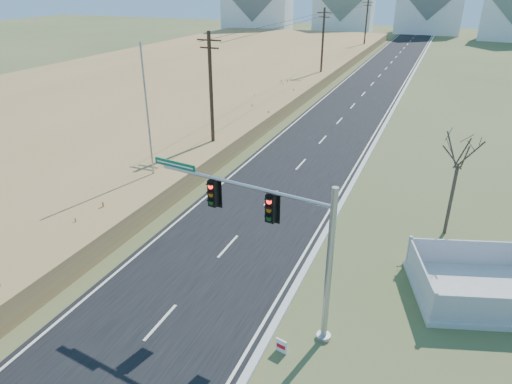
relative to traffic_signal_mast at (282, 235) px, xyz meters
name	(u,v)px	position (x,y,z in m)	size (l,w,h in m)	color
ground	(187,294)	(-4.24, 0.12, -3.89)	(260.00, 260.00, 0.00)	#415227
road	(377,78)	(-4.24, 50.12, -3.86)	(8.00, 180.00, 0.06)	black
curb	(409,80)	(-0.09, 50.12, -3.80)	(0.30, 180.00, 0.18)	#B2AFA8
reed_marsh	(183,74)	(-28.24, 40.12, -3.24)	(38.00, 110.00, 1.30)	#AD814E
utility_pole_near	(211,95)	(-10.74, 15.12, 0.80)	(1.80, 0.26, 9.00)	#422D1E
utility_pole_mid	(323,44)	(-10.74, 45.12, 0.80)	(1.80, 0.26, 9.00)	#422D1E
utility_pole_far	(366,25)	(-10.74, 75.12, 0.80)	(1.80, 0.26, 9.00)	#422D1E
condo_nnw	(345,2)	(-22.24, 108.12, 3.05)	(14.93, 11.17, 17.03)	white
condo_n	(431,0)	(-2.24, 112.12, 3.72)	(15.27, 10.20, 18.54)	white
traffic_signal_mast	(282,235)	(0.00, 0.00, 0.00)	(7.69, 1.29, 6.17)	#9EA0A5
fence_enclosure	(493,291)	(7.69, 4.90, -3.60)	(7.46, 6.15, 1.47)	#B7B5AD
open_sign	(281,346)	(0.59, -1.51, -3.60)	(0.44, 0.15, 0.55)	white
flagpole	(150,137)	(-11.24, 8.17, -0.28)	(0.41, 0.41, 9.04)	#B7B5AD
bare_tree	(461,150)	(5.66, 9.79, 0.74)	(2.17, 2.17, 5.74)	#4C3F33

